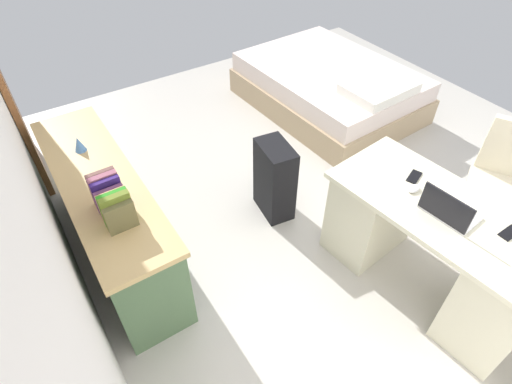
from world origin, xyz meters
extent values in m
plane|color=beige|center=(0.00, 0.00, 0.00)|extent=(5.36, 5.36, 0.00)
cube|color=beige|center=(-1.21, 0.01, 0.73)|extent=(1.50, 0.81, 0.04)
cube|color=beige|center=(-1.69, -0.04, 0.36)|extent=(0.46, 0.63, 0.71)
cube|color=beige|center=(-0.72, 0.06, 0.36)|extent=(0.46, 0.63, 0.71)
cylinder|color=black|center=(-1.16, -0.77, 0.02)|extent=(0.52, 0.52, 0.04)
cylinder|color=black|center=(-1.16, -0.77, 0.21)|extent=(0.06, 0.06, 0.42)
cube|color=beige|center=(-1.16, -0.77, 0.46)|extent=(0.62, 0.62, 0.08)
cube|color=#4C6B47|center=(0.26, 1.72, 0.36)|extent=(1.76, 0.44, 0.71)
cube|color=tan|center=(0.26, 1.72, 0.73)|extent=(1.80, 0.48, 0.04)
cube|color=#415B3C|center=(-0.14, 1.49, 0.20)|extent=(0.67, 0.01, 0.25)
cube|color=#415B3C|center=(0.65, 1.49, 0.20)|extent=(0.67, 0.01, 0.25)
cube|color=tan|center=(1.01, -1.00, 0.14)|extent=(1.97, 1.49, 0.28)
cube|color=silver|center=(1.01, -1.00, 0.38)|extent=(1.90, 1.43, 0.20)
cube|color=white|center=(0.34, -1.04, 0.53)|extent=(0.51, 0.70, 0.10)
cube|color=black|center=(-0.03, 0.46, 0.33)|extent=(0.39, 0.27, 0.67)
cube|color=#B7B7BC|center=(-1.23, 0.03, 0.76)|extent=(0.33, 0.25, 0.02)
cube|color=black|center=(-1.24, 0.13, 0.86)|extent=(0.31, 0.04, 0.19)
ellipsoid|color=white|center=(-0.97, 0.05, 0.76)|extent=(0.07, 0.11, 0.03)
cube|color=black|center=(-1.52, -0.13, 0.75)|extent=(0.07, 0.14, 0.01)
cube|color=black|center=(-0.89, -0.05, 0.75)|extent=(0.11, 0.15, 0.01)
cube|color=brown|center=(-0.28, 1.72, 0.85)|extent=(0.04, 0.17, 0.19)
cube|color=olive|center=(-0.24, 1.72, 0.87)|extent=(0.04, 0.17, 0.23)
cube|color=#26841A|center=(-0.20, 1.72, 0.86)|extent=(0.03, 0.17, 0.22)
cube|color=tan|center=(-0.16, 1.72, 0.85)|extent=(0.04, 0.17, 0.19)
cube|color=#6C3A63|center=(-0.12, 1.72, 0.85)|extent=(0.03, 0.17, 0.19)
cube|color=navy|center=(-0.08, 1.72, 0.86)|extent=(0.03, 0.17, 0.22)
cube|color=#904F62|center=(-0.04, 1.72, 0.87)|extent=(0.04, 0.17, 0.23)
cube|color=brown|center=(0.00, 1.72, 0.87)|extent=(0.03, 0.17, 0.23)
cone|color=#4C7FBF|center=(0.60, 1.72, 0.81)|extent=(0.08, 0.08, 0.11)
camera|label=1|loc=(-2.03, 1.95, 2.54)|focal=28.87mm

